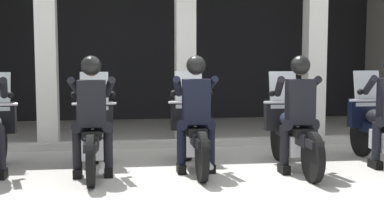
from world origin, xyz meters
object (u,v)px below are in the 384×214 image
at_px(police_officer_center, 196,104).
at_px(police_officer_right, 299,104).
at_px(motorcycle_left, 94,136).
at_px(motorcycle_far_right, 380,130).
at_px(motorcycle_center, 193,133).
at_px(motorcycle_right, 292,133).
at_px(police_officer_left, 92,106).

bearing_deg(police_officer_center, police_officer_right, -5.67).
bearing_deg(motorcycle_left, motorcycle_far_right, -4.21).
relative_size(motorcycle_center, motorcycle_right, 1.00).
bearing_deg(motorcycle_center, police_officer_left, -162.75).
height_order(motorcycle_right, police_officer_right, police_officer_right).
distance_m(police_officer_left, motorcycle_center, 1.48).
bearing_deg(motorcycle_far_right, motorcycle_right, -177.46).
bearing_deg(police_officer_left, police_officer_center, -1.34).
relative_size(motorcycle_left, police_officer_right, 1.29).
distance_m(motorcycle_left, police_officer_left, 0.52).
distance_m(motorcycle_left, motorcycle_far_right, 4.11).
xyz_separation_m(police_officer_right, motorcycle_far_right, (1.37, 0.41, -0.44)).
xyz_separation_m(motorcycle_left, motorcycle_right, (2.74, -0.15, 0.00)).
height_order(motorcycle_left, police_officer_left, police_officer_left).
distance_m(motorcycle_left, motorcycle_right, 2.74).
xyz_separation_m(motorcycle_right, police_officer_right, (-0.00, -0.28, 0.44)).
relative_size(police_officer_center, motorcycle_far_right, 0.78).
bearing_deg(motorcycle_left, police_officer_right, -12.91).
bearing_deg(motorcycle_center, motorcycle_left, -174.32).
xyz_separation_m(police_officer_left, motorcycle_far_right, (4.11, 0.26, -0.44)).
distance_m(police_officer_left, police_officer_right, 2.74).
relative_size(motorcycle_right, police_officer_right, 1.29).
xyz_separation_m(motorcycle_center, police_officer_center, (-0.00, -0.28, 0.44)).
bearing_deg(police_officer_left, motorcycle_left, 85.89).
bearing_deg(motorcycle_right, police_officer_left, -171.05).
bearing_deg(motorcycle_left, motorcycle_center, -1.34).
relative_size(motorcycle_left, motorcycle_center, 1.00).
bearing_deg(motorcycle_right, police_officer_right, -84.03).
height_order(motorcycle_left, motorcycle_right, same).
bearing_deg(police_officer_right, motorcycle_left, 177.16).
height_order(motorcycle_left, police_officer_right, police_officer_right).
distance_m(police_officer_left, police_officer_center, 1.37).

